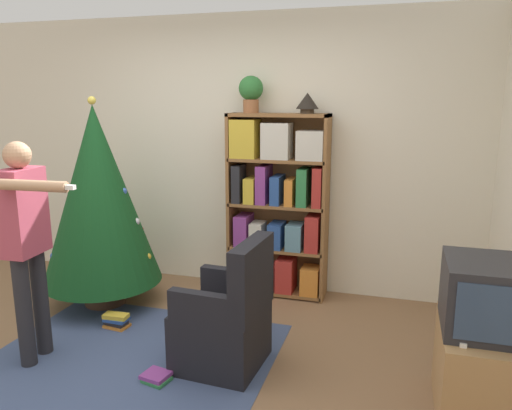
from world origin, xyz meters
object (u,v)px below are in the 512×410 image
at_px(standing_person, 27,235).
at_px(table_lamp, 307,102).
at_px(armchair, 226,322).
at_px(christmas_tree, 98,196).
at_px(potted_plant, 251,91).
at_px(television, 488,296).
at_px(bookshelf, 277,206).

relative_size(standing_person, table_lamp, 7.79).
xyz_separation_m(armchair, table_lamp, (0.27, 1.38, 1.48)).
relative_size(christmas_tree, standing_person, 1.19).
relative_size(christmas_tree, armchair, 2.01).
bearing_deg(potted_plant, armchair, -80.15).
height_order(television, armchair, television).
bearing_deg(armchair, bookshelf, -176.72).
xyz_separation_m(bookshelf, potted_plant, (-0.26, 0.01, 1.03)).
relative_size(armchair, standing_person, 0.59).
xyz_separation_m(standing_person, table_lamp, (1.61, 1.68, 0.88)).
bearing_deg(table_lamp, christmas_tree, -158.02).
relative_size(potted_plant, table_lamp, 1.64).
xyz_separation_m(standing_person, potted_plant, (1.09, 1.68, 0.97)).
relative_size(bookshelf, television, 3.27).
bearing_deg(television, table_lamp, 131.68).
bearing_deg(armchair, table_lamp, 172.69).
distance_m(armchair, table_lamp, 2.04).
height_order(christmas_tree, standing_person, christmas_tree).
height_order(armchair, standing_person, standing_person).
distance_m(television, christmas_tree, 3.15).
distance_m(bookshelf, standing_person, 2.15).
bearing_deg(christmas_tree, armchair, -26.12).
xyz_separation_m(armchair, potted_plant, (-0.24, 1.38, 1.57)).
bearing_deg(christmas_tree, television, -14.97).
relative_size(television, christmas_tree, 0.28).
xyz_separation_m(armchair, standing_person, (-1.33, -0.30, 0.60)).
xyz_separation_m(television, christmas_tree, (-3.03, 0.81, 0.25)).
bearing_deg(television, bookshelf, 136.93).
height_order(bookshelf, christmas_tree, christmas_tree).
relative_size(television, potted_plant, 1.58).
height_order(standing_person, potted_plant, potted_plant).
bearing_deg(table_lamp, potted_plant, 180.00).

